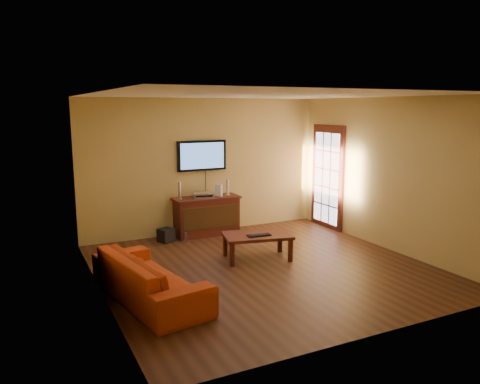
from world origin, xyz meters
TOP-DOWN VIEW (x-y plane):
  - ground_plane at (0.00, 0.00)m, footprint 5.00×5.00m
  - room_walls at (0.00, 0.62)m, footprint 5.00×5.00m
  - french_door at (2.46, 1.70)m, footprint 0.07×1.02m
  - media_console at (-0.07, 2.24)m, footprint 1.33×0.51m
  - television at (-0.07, 2.45)m, footprint 1.02×0.08m
  - coffee_table at (0.11, 0.44)m, footprint 1.22×0.89m
  - sofa at (-1.96, -0.40)m, footprint 0.97×2.17m
  - speaker_left at (-0.62, 2.26)m, footprint 0.10×0.10m
  - speaker_right at (0.40, 2.25)m, footprint 0.09×0.09m
  - av_receiver at (-0.12, 2.26)m, footprint 0.44×0.36m
  - game_console at (0.19, 2.24)m, footprint 0.11×0.18m
  - subwoofer at (-0.96, 2.11)m, footprint 0.33×0.33m
  - bottle at (-0.62, 1.93)m, footprint 0.07×0.07m
  - keyboard at (0.09, 0.34)m, footprint 0.41×0.19m

SIDE VIEW (x-z plane):
  - ground_plane at x=0.00m, z-range 0.00..0.00m
  - bottle at x=-0.62m, z-range -0.01..0.19m
  - subwoofer at x=-0.96m, z-range 0.00..0.25m
  - coffee_table at x=0.11m, z-range 0.16..0.59m
  - media_console at x=-0.07m, z-range 0.00..0.77m
  - sofa at x=-1.96m, z-range 0.00..0.82m
  - keyboard at x=0.09m, z-range 0.43..0.45m
  - av_receiver at x=-0.12m, z-range 0.77..0.86m
  - game_console at x=0.19m, z-range 0.77..1.00m
  - speaker_right at x=0.40m, z-range 0.75..1.08m
  - speaker_left at x=-0.62m, z-range 0.75..1.10m
  - french_door at x=2.46m, z-range -0.06..2.16m
  - television at x=-0.07m, z-range 1.27..1.87m
  - room_walls at x=0.00m, z-range -0.81..4.19m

